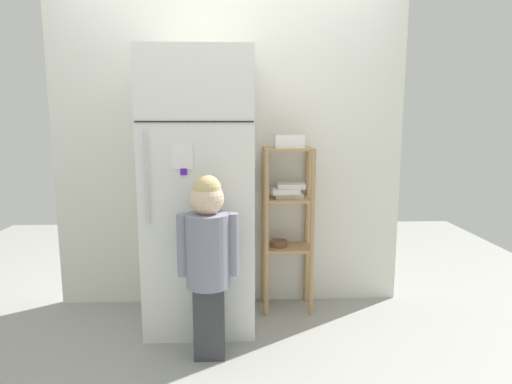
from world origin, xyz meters
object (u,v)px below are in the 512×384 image
object	(u,v)px
refrigerator	(201,192)
child_standing	(208,250)
pantry_shelf_unit	(287,212)
fruit_bin	(289,142)

from	to	relation	value
refrigerator	child_standing	size ratio (longest dim) A/B	1.68
child_standing	pantry_shelf_unit	bearing A→B (deg)	51.84
refrigerator	fruit_bin	bearing A→B (deg)	14.74
pantry_shelf_unit	fruit_bin	distance (m)	0.51
refrigerator	pantry_shelf_unit	bearing A→B (deg)	16.75
child_standing	pantry_shelf_unit	xyz separation A→B (m)	(0.53, 0.68, 0.07)
child_standing	fruit_bin	xyz separation A→B (m)	(0.54, 0.66, 0.58)
child_standing	pantry_shelf_unit	size ratio (longest dim) A/B	0.91
refrigerator	fruit_bin	distance (m)	0.72
child_standing	refrigerator	bearing A→B (deg)	99.06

